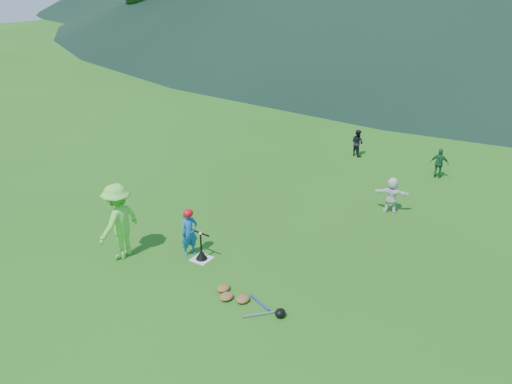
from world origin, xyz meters
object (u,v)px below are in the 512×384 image
at_px(batter_child, 189,233).
at_px(fielder_d, 392,195).
at_px(adult_coach, 119,221).
at_px(equipment_pile, 243,299).
at_px(home_plate, 202,259).
at_px(batting_tee, 202,255).
at_px(fielder_c, 439,163).
at_px(fielder_b, 357,143).

bearing_deg(batter_child, fielder_d, -12.59).
distance_m(batter_child, fielder_d, 6.15).
relative_size(batter_child, fielder_d, 1.13).
relative_size(adult_coach, equipment_pile, 1.08).
bearing_deg(batter_child, home_plate, -73.42).
distance_m(adult_coach, equipment_pile, 3.73).
bearing_deg(adult_coach, batter_child, 120.09).
xyz_separation_m(batter_child, batting_tee, (0.38, -0.03, -0.49)).
bearing_deg(batting_tee, batter_child, 175.23).
xyz_separation_m(home_plate, fielder_c, (3.53, 8.64, 0.51)).
xyz_separation_m(adult_coach, equipment_pile, (3.62, 0.05, -0.90)).
distance_m(home_plate, batter_child, 0.72).
relative_size(fielder_d, batting_tee, 1.62).
bearing_deg(batting_tee, fielder_c, 67.74).
height_order(batter_child, fielder_d, batter_child).
height_order(fielder_b, batting_tee, fielder_b).
distance_m(adult_coach, fielder_b, 10.38).
bearing_deg(fielder_d, adult_coach, 36.44).
distance_m(batter_child, adult_coach, 1.74).
bearing_deg(fielder_d, batter_child, 41.10).
bearing_deg(equipment_pile, fielder_d, 78.57).
bearing_deg(fielder_d, fielder_b, -71.16).
height_order(home_plate, equipment_pile, equipment_pile).
bearing_deg(home_plate, adult_coach, -152.59).
xyz_separation_m(home_plate, equipment_pile, (1.83, -0.88, 0.06)).
xyz_separation_m(batter_child, fielder_c, (3.92, 8.61, -0.10)).
relative_size(batter_child, fielder_c, 1.19).
bearing_deg(equipment_pile, fielder_c, 79.85).
bearing_deg(equipment_pile, fielder_b, 98.61).
distance_m(adult_coach, fielder_d, 7.76).
distance_m(fielder_d, batting_tee, 5.98).
bearing_deg(batting_tee, fielder_b, 88.15).
relative_size(fielder_b, fielder_d, 0.95).
xyz_separation_m(home_plate, adult_coach, (-1.79, -0.93, 0.96)).
distance_m(fielder_b, fielder_d, 4.94).
relative_size(home_plate, equipment_pile, 0.25).
xyz_separation_m(batter_child, fielder_d, (3.43, 5.10, -0.07)).
distance_m(fielder_c, batting_tee, 9.34).
relative_size(adult_coach, fielder_b, 1.87).
height_order(adult_coach, batting_tee, adult_coach).
xyz_separation_m(adult_coach, fielder_d, (4.84, 6.06, -0.42)).
relative_size(fielder_c, batting_tee, 1.54).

